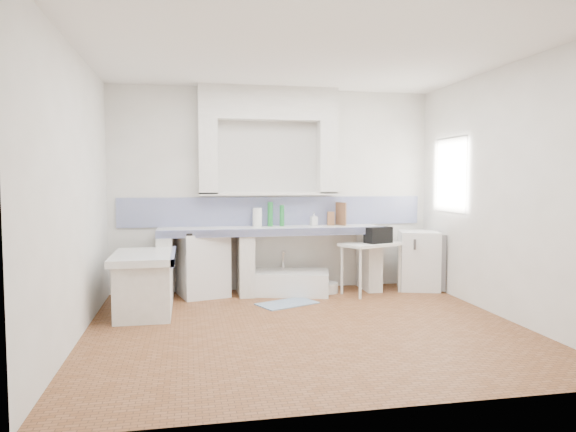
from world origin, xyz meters
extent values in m
plane|color=brown|center=(0.00, 0.00, 0.00)|extent=(4.50, 4.50, 0.00)
plane|color=white|center=(0.00, 0.00, 2.80)|extent=(4.50, 4.50, 0.00)
plane|color=white|center=(0.00, 2.00, 1.40)|extent=(4.50, 0.00, 4.50)
plane|color=white|center=(0.00, -2.00, 1.40)|extent=(4.50, 0.00, 4.50)
plane|color=white|center=(-2.25, 0.00, 1.40)|extent=(0.00, 4.50, 4.50)
plane|color=white|center=(2.25, 0.00, 1.40)|extent=(0.00, 4.50, 4.50)
cube|color=white|center=(-0.10, 1.88, 2.58)|extent=(1.90, 0.25, 0.45)
cube|color=#331D10|center=(2.42, 1.20, 1.60)|extent=(0.35, 0.86, 1.06)
cube|color=white|center=(2.28, 1.20, 1.98)|extent=(0.01, 0.84, 0.24)
cube|color=white|center=(-0.10, 1.70, 0.86)|extent=(3.00, 0.60, 0.08)
cube|color=navy|center=(-0.10, 1.42, 0.86)|extent=(3.00, 0.04, 0.10)
cube|color=white|center=(-1.50, 1.70, 0.41)|extent=(0.20, 0.55, 0.82)
cube|color=white|center=(-0.45, 1.70, 0.41)|extent=(0.20, 0.55, 0.82)
cube|color=white|center=(1.30, 1.70, 0.41)|extent=(0.20, 0.55, 0.82)
cube|color=white|center=(-1.70, 0.90, 0.66)|extent=(0.70, 1.10, 0.08)
cube|color=white|center=(-1.70, 0.90, 0.31)|extent=(0.60, 1.00, 0.62)
cube|color=navy|center=(-1.37, 0.90, 0.66)|extent=(0.04, 1.10, 0.10)
cube|color=navy|center=(0.00, 1.99, 1.10)|extent=(4.27, 0.03, 0.40)
cube|color=white|center=(-1.01, 1.72, 0.42)|extent=(0.72, 0.71, 0.84)
cube|color=white|center=(0.10, 1.65, 0.14)|extent=(1.27, 0.89, 0.28)
cube|color=white|center=(1.24, 1.45, 0.34)|extent=(0.94, 0.76, 0.04)
cube|color=white|center=(1.98, 1.57, 0.41)|extent=(0.66, 0.66, 0.82)
cylinder|color=#BC2A3E|center=(-0.08, 1.70, 0.15)|extent=(0.38, 0.38, 0.30)
cylinder|color=#C25C2C|center=(0.17, 1.51, 0.13)|extent=(0.34, 0.34, 0.26)
cylinder|color=#122CCE|center=(0.56, 1.70, 0.14)|extent=(0.37, 0.37, 0.27)
cylinder|color=white|center=(0.64, 1.61, 0.07)|extent=(0.44, 0.44, 0.13)
cylinder|color=silver|center=(0.01, 1.81, 0.13)|extent=(0.09, 0.09, 0.27)
cylinder|color=silver|center=(0.09, 1.85, 0.14)|extent=(0.09, 0.09, 0.29)
cube|color=black|center=(1.32, 1.40, 0.80)|extent=(0.39, 0.29, 0.22)
cylinder|color=#1E7531|center=(-0.09, 1.85, 1.07)|extent=(0.09, 0.09, 0.34)
cylinder|color=#1E7531|center=(0.08, 1.85, 1.05)|extent=(0.07, 0.07, 0.29)
cube|color=brown|center=(0.78, 1.85, 1.00)|extent=(0.10, 0.09, 0.19)
cube|color=brown|center=(0.93, 1.85, 1.06)|extent=(0.10, 0.23, 0.32)
cylinder|color=white|center=(-0.27, 1.85, 1.03)|extent=(0.16, 0.16, 0.25)
imported|color=white|center=(0.53, 1.85, 1.00)|extent=(0.10, 0.10, 0.19)
cube|color=#3A5F8D|center=(0.00, 1.05, 0.01)|extent=(0.82, 0.66, 0.01)
camera|label=1|loc=(-1.20, -5.24, 1.54)|focal=32.59mm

